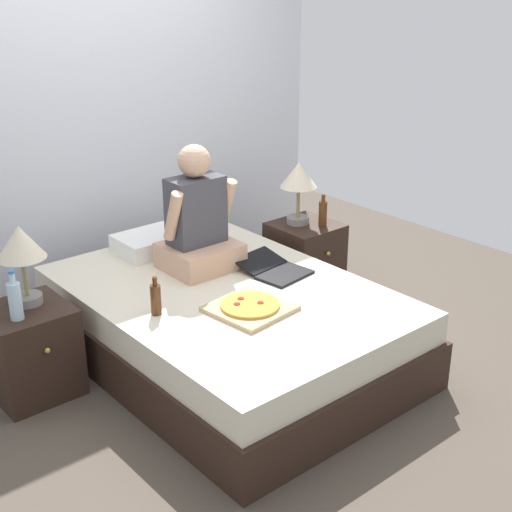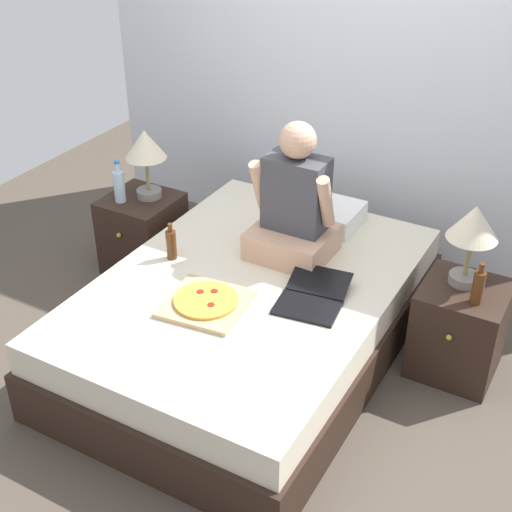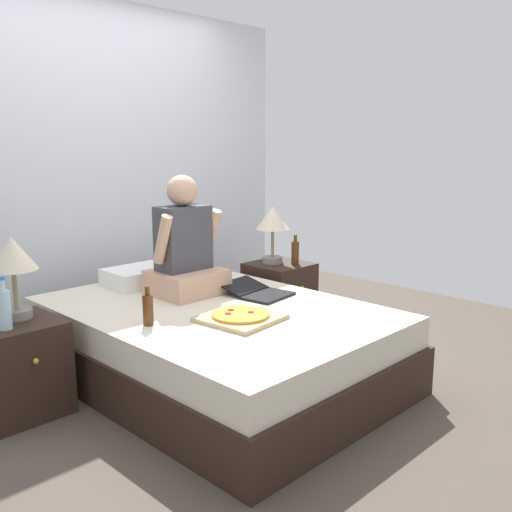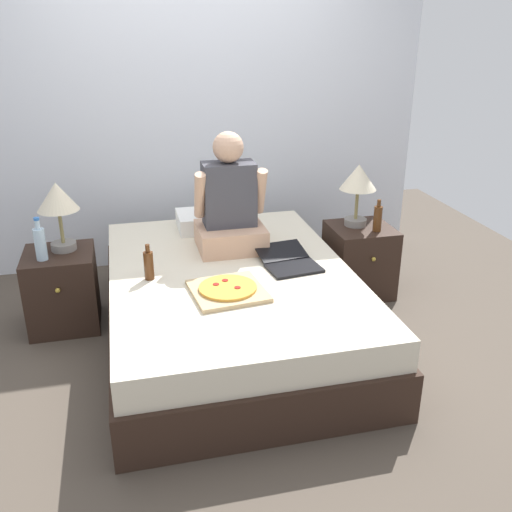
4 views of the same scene
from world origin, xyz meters
name	(u,v)px [view 4 (image 4 of 4)]	position (x,y,z in m)	size (l,w,h in m)	color
ground_plane	(232,336)	(0.00, 0.00, 0.00)	(5.74, 5.74, 0.00)	#4C4238
wall_back	(194,108)	(0.00, 1.43, 1.25)	(3.74, 0.12, 2.50)	silver
bed	(231,304)	(0.00, 0.00, 0.23)	(1.51, 2.14, 0.47)	black
nightstand_left	(63,289)	(-1.05, 0.42, 0.26)	(0.44, 0.47, 0.52)	black
lamp_on_left_nightstand	(58,202)	(-1.01, 0.47, 0.84)	(0.26, 0.26, 0.45)	gray
water_bottle	(40,243)	(-1.13, 0.33, 0.63)	(0.07, 0.07, 0.28)	silver
nightstand_right	(359,260)	(1.05, 0.42, 0.26)	(0.44, 0.47, 0.52)	black
lamp_on_right_nightstand	(358,181)	(1.02, 0.47, 0.84)	(0.26, 0.26, 0.45)	gray
beer_bottle	(378,218)	(1.12, 0.32, 0.61)	(0.06, 0.06, 0.23)	#512D14
pillow	(213,220)	(0.03, 0.79, 0.53)	(0.52, 0.34, 0.12)	white
person_seated	(230,207)	(0.07, 0.37, 0.76)	(0.47, 0.40, 0.78)	tan
laptop	(290,262)	(0.38, -0.02, 0.49)	(0.37, 0.45, 0.07)	black
pizza_box	(228,290)	(-0.08, -0.31, 0.49)	(0.44, 0.44, 0.05)	tan
beer_bottle_on_bed	(149,265)	(-0.49, -0.01, 0.56)	(0.06, 0.06, 0.22)	#4C2811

